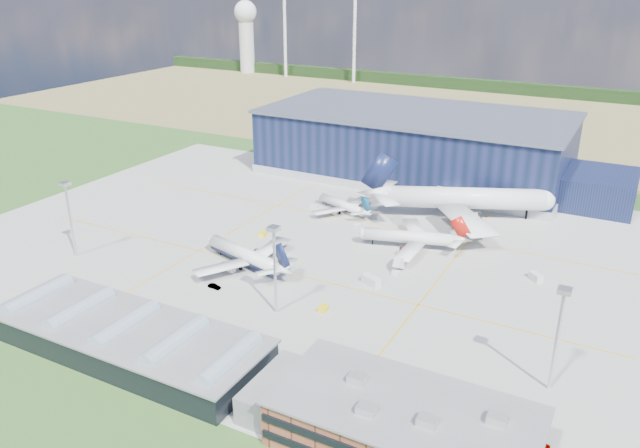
{
  "coord_description": "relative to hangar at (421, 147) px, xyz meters",
  "views": [
    {
      "loc": [
        83.39,
        -144.02,
        78.63
      ],
      "look_at": [
        0.78,
        10.33,
        7.42
      ],
      "focal_mm": 35.0,
      "sensor_mm": 36.0,
      "label": 1
    }
  ],
  "objects": [
    {
      "name": "airliner_regional",
      "position": [
        -9.18,
        -54.8,
        -7.29
      ],
      "size": [
        34.03,
        33.7,
        8.65
      ],
      "primitive_type": null,
      "rotation": [
        0.0,
        0.0,
        2.78
      ],
      "color": "white",
      "rests_on": "ground"
    },
    {
      "name": "airstair",
      "position": [
        25.68,
        -88.73,
        -10.11
      ],
      "size": [
        2.24,
        4.84,
        3.01
      ],
      "primitive_type": "cube",
      "rotation": [
        0.0,
        0.0,
        -0.08
      ],
      "color": "silver",
      "rests_on": "ground"
    },
    {
      "name": "farmland",
      "position": [
        -2.81,
        125.2,
        -11.62
      ],
      "size": [
        600.0,
        220.0,
        0.01
      ],
      "primitive_type": "cube",
      "color": "olive",
      "rests_on": "ground"
    },
    {
      "name": "ops_building",
      "position": [
        52.2,
        -154.81,
        -6.82
      ],
      "size": [
        46.0,
        23.0,
        10.9
      ],
      "color": "brown",
      "rests_on": "ground"
    },
    {
      "name": "car_b",
      "position": [
        -13.93,
        -122.03,
        -11.01
      ],
      "size": [
        3.73,
        1.42,
        1.22
      ],
      "primitive_type": "imported",
      "rotation": [
        0.0,
        0.0,
        1.53
      ],
      "color": "#99999E",
      "rests_on": "ground"
    },
    {
      "name": "gse_van_c",
      "position": [
        27.37,
        -136.35,
        -10.39
      ],
      "size": [
        5.62,
        3.86,
        2.46
      ],
      "primitive_type": "cube",
      "rotation": [
        0.0,
        0.0,
        1.27
      ],
      "color": "silver",
      "rests_on": "ground"
    },
    {
      "name": "treeline",
      "position": [
        -2.81,
        205.2,
        -7.62
      ],
      "size": [
        600.0,
        8.0,
        8.0
      ],
      "primitive_type": "cube",
      "color": "black",
      "rests_on": "ground"
    },
    {
      "name": "gse_cart_a",
      "position": [
        1.6,
        -65.17,
        -11.02
      ],
      "size": [
        1.97,
        2.84,
        1.2
      ],
      "primitive_type": "cube",
      "rotation": [
        0.0,
        0.0,
        -0.05
      ],
      "color": "silver",
      "rests_on": "ground"
    },
    {
      "name": "gse_tug_a",
      "position": [
        -22.06,
        -85.96,
        -10.96
      ],
      "size": [
        2.54,
        3.49,
        1.32
      ],
      "primitive_type": "cube",
      "rotation": [
        0.0,
        0.0,
        0.21
      ],
      "color": "yellow",
      "rests_on": "ground"
    },
    {
      "name": "light_mast_center",
      "position": [
        7.19,
        -124.8,
        3.82
      ],
      "size": [
        2.6,
        2.6,
        23.0
      ],
      "color": "silver",
      "rests_on": "ground"
    },
    {
      "name": "hangar",
      "position": [
        0.0,
        0.0,
        0.0
      ],
      "size": [
        145.0,
        62.0,
        26.1
      ],
      "color": "black",
      "rests_on": "ground"
    },
    {
      "name": "horizon_dressing",
      "position": [
        -194.11,
        199.58,
        22.58
      ],
      "size": [
        440.2,
        18.0,
        70.0
      ],
      "color": "silver",
      "rests_on": "ground"
    },
    {
      "name": "airliner_navy",
      "position": [
        -14.57,
        -106.8,
        -5.83
      ],
      "size": [
        43.38,
        42.84,
        11.56
      ],
      "primitive_type": null,
      "rotation": [
        0.0,
        0.0,
        2.87
      ],
      "color": "white",
      "rests_on": "ground"
    },
    {
      "name": "ground",
      "position": [
        -2.81,
        -94.8,
        -11.62
      ],
      "size": [
        600.0,
        600.0,
        0.0
      ],
      "primitive_type": "plane",
      "color": "#2D5A21",
      "rests_on": "ground"
    },
    {
      "name": "glass_concourse",
      "position": [
        -9.26,
        -154.8,
        -7.93
      ],
      "size": [
        78.0,
        23.0,
        8.6
      ],
      "color": "black",
      "rests_on": "ground"
    },
    {
      "name": "gse_tug_b",
      "position": [
        17.18,
        -118.69,
        -10.98
      ],
      "size": [
        2.09,
        3.02,
        1.27
      ],
      "primitive_type": "cube",
      "rotation": [
        0.0,
        0.0,
        0.05
      ],
      "color": "yellow",
      "rests_on": "ground"
    },
    {
      "name": "gse_cart_b",
      "position": [
        -19.9,
        -56.16,
        -11.05
      ],
      "size": [
        2.79,
        2.01,
        1.14
      ],
      "primitive_type": "cube",
      "rotation": [
        0.0,
        0.0,
        1.47
      ],
      "color": "silver",
      "rests_on": "ground"
    },
    {
      "name": "light_mast_west",
      "position": [
        -62.81,
        -124.8,
        3.82
      ],
      "size": [
        2.6,
        2.6,
        23.0
      ],
      "color": "silver",
      "rests_on": "ground"
    },
    {
      "name": "light_mast_east",
      "position": [
        72.19,
        -124.8,
        3.82
      ],
      "size": [
        2.6,
        2.6,
        23.0
      ],
      "color": "silver",
      "rests_on": "ground"
    },
    {
      "name": "car_a",
      "position": [
        73.75,
        -142.8,
        -11.05
      ],
      "size": [
        3.37,
        1.43,
        1.13
      ],
      "primitive_type": "imported",
      "rotation": [
        0.0,
        0.0,
        1.54
      ],
      "color": "#99999E",
      "rests_on": "ground"
    },
    {
      "name": "apron",
      "position": [
        -2.81,
        -84.8,
        -11.59
      ],
      "size": [
        220.0,
        160.0,
        0.08
      ],
      "color": "#989893",
      "rests_on": "ground"
    },
    {
      "name": "gse_van_a",
      "position": [
        22.1,
        -100.18,
        -10.4
      ],
      "size": [
        6.08,
        4.53,
        2.43
      ],
      "primitive_type": "cube",
      "rotation": [
        0.0,
        0.0,
        1.14
      ],
      "color": "silver",
      "rests_on": "ground"
    },
    {
      "name": "airliner_widebody",
      "position": [
        30.11,
        -39.8,
        -0.7
      ],
      "size": [
        87.64,
        86.89,
        21.84
      ],
      "primitive_type": null,
      "rotation": [
        0.0,
        0.0,
        0.41
      ],
      "color": "white",
      "rests_on": "ground"
    },
    {
      "name": "airliner_red",
      "position": [
        22.24,
        -72.8,
        -5.97
      ],
      "size": [
        42.71,
        42.2,
        11.3
      ],
      "primitive_type": null,
      "rotation": [
        0.0,
        0.0,
        3.42
      ],
      "color": "white",
      "rests_on": "ground"
    },
    {
      "name": "gse_van_b",
      "position": [
        60.77,
        -76.47,
        -10.62
      ],
      "size": [
        4.44,
        4.52,
        1.99
      ],
      "primitive_type": "cube",
      "rotation": [
        0.0,
        0.0,
        0.76
      ],
      "color": "silver",
      "rests_on": "ground"
    }
  ]
}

